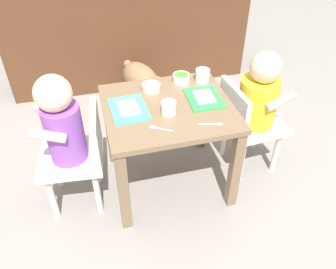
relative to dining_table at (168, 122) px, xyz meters
The scene contains 14 objects.
ground_plane 0.37m from the dining_table, ahead, with size 7.00×7.00×0.00m, color gray.
kitchen_cabinet_back 1.14m from the dining_table, 90.00° to the left, with size 1.65×0.38×1.00m, color #56331E.
dining_table is the anchor object (origin of this frame).
seated_child_left 0.45m from the dining_table, behind, with size 0.31×0.31×0.68m.
seated_child_right 0.45m from the dining_table, ahead, with size 0.30×0.30×0.65m.
dog 0.67m from the dining_table, 89.77° to the left, with size 0.28×0.43×0.33m.
food_tray_left 0.20m from the dining_table, behind, with size 0.16×0.21×0.02m.
food_tray_right 0.20m from the dining_table, ahead, with size 0.16×0.20×0.02m.
water_cup_left 0.13m from the dining_table, 102.08° to the right, with size 0.06×0.06×0.06m.
water_cup_right 0.30m from the dining_table, 37.69° to the left, with size 0.07×0.07×0.06m.
veggie_bowl_near 0.18m from the dining_table, 106.32° to the left, with size 0.09×0.09×0.03m.
cereal_bowl_right_side 0.24m from the dining_table, 58.26° to the left, with size 0.08×0.08×0.04m.
spoon_by_left_tray 0.25m from the dining_table, 51.20° to the right, with size 0.10×0.03×0.01m.
spoon_by_right_tray 0.19m from the dining_table, 117.94° to the right, with size 0.09×0.07×0.01m.
Camera 1 is at (-0.32, -1.22, 1.31)m, focal length 36.99 mm.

